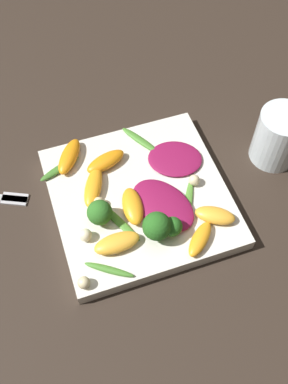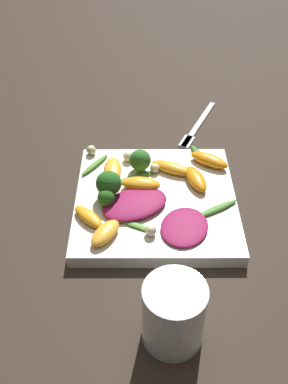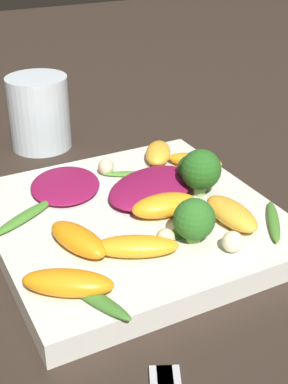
% 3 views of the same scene
% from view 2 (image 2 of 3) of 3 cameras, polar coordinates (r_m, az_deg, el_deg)
% --- Properties ---
extents(ground_plane, '(2.40, 2.40, 0.00)m').
position_cam_2_polar(ground_plane, '(0.75, 1.45, -1.84)').
color(ground_plane, '#2D231C').
extents(plate, '(0.26, 0.26, 0.02)m').
position_cam_2_polar(plate, '(0.74, 1.47, -1.20)').
color(plate, silver).
rests_on(plate, ground_plane).
extents(drinking_glass, '(0.08, 0.08, 0.09)m').
position_cam_2_polar(drinking_glass, '(0.56, 3.77, -15.22)').
color(drinking_glass, silver).
rests_on(drinking_glass, ground_plane).
extents(fork, '(0.17, 0.09, 0.01)m').
position_cam_2_polar(fork, '(0.93, 6.56, 8.07)').
color(fork, '#B2B2B7').
rests_on(fork, ground_plane).
extents(radicchio_leaf_0, '(0.11, 0.10, 0.01)m').
position_cam_2_polar(radicchio_leaf_0, '(0.68, 5.16, -4.41)').
color(radicchio_leaf_0, maroon).
rests_on(radicchio_leaf_0, plate).
extents(radicchio_leaf_1, '(0.11, 0.13, 0.01)m').
position_cam_2_polar(radicchio_leaf_1, '(0.71, -1.19, -1.50)').
color(radicchio_leaf_1, maroon).
rests_on(radicchio_leaf_1, plate).
extents(orange_segment_0, '(0.04, 0.07, 0.02)m').
position_cam_2_polar(orange_segment_0, '(0.74, -0.37, 1.01)').
color(orange_segment_0, orange).
rests_on(orange_segment_0, plate).
extents(orange_segment_1, '(0.06, 0.07, 0.02)m').
position_cam_2_polar(orange_segment_1, '(0.80, 8.28, 4.04)').
color(orange_segment_1, orange).
rests_on(orange_segment_1, plate).
extents(orange_segment_2, '(0.07, 0.05, 0.02)m').
position_cam_2_polar(orange_segment_2, '(0.75, 6.61, 1.67)').
color(orange_segment_2, orange).
rests_on(orange_segment_2, plate).
extents(orange_segment_3, '(0.07, 0.03, 0.02)m').
position_cam_2_polar(orange_segment_3, '(0.77, -4.02, 2.81)').
color(orange_segment_3, '#FCAD33').
rests_on(orange_segment_3, plate).
extents(orange_segment_4, '(0.05, 0.08, 0.02)m').
position_cam_2_polar(orange_segment_4, '(0.78, 3.51, 3.08)').
color(orange_segment_4, orange).
rests_on(orange_segment_4, plate).
extents(orange_segment_5, '(0.06, 0.06, 0.02)m').
position_cam_2_polar(orange_segment_5, '(0.69, -7.06, -3.14)').
color(orange_segment_5, orange).
rests_on(orange_segment_5, plate).
extents(orange_segment_6, '(0.06, 0.05, 0.02)m').
position_cam_2_polar(orange_segment_6, '(0.66, -4.94, -5.20)').
color(orange_segment_6, '#FCAD33').
rests_on(orange_segment_6, plate).
extents(broccoli_floret_0, '(0.04, 0.04, 0.04)m').
position_cam_2_polar(broccoli_floret_0, '(0.77, -0.49, 4.03)').
color(broccoli_floret_0, '#84AD5B').
rests_on(broccoli_floret_0, plate).
extents(broccoli_floret_1, '(0.04, 0.04, 0.05)m').
position_cam_2_polar(broccoli_floret_1, '(0.72, -4.49, 1.26)').
color(broccoli_floret_1, '#84AD5B').
rests_on(broccoli_floret_1, plate).
extents(broccoli_floret_2, '(0.03, 0.03, 0.03)m').
position_cam_2_polar(broccoli_floret_2, '(0.70, -4.80, -0.73)').
color(broccoli_floret_2, '#84AD5B').
rests_on(broccoli_floret_2, plate).
extents(arugula_sprig_0, '(0.05, 0.09, 0.00)m').
position_cam_2_polar(arugula_sprig_0, '(0.76, -1.17, 1.85)').
color(arugula_sprig_0, '#47842D').
rests_on(arugula_sprig_0, plate).
extents(arugula_sprig_1, '(0.07, 0.04, 0.01)m').
position_cam_2_polar(arugula_sprig_1, '(0.82, 7.12, 4.57)').
color(arugula_sprig_1, '#3D7528').
rests_on(arugula_sprig_1, plate).
extents(arugula_sprig_2, '(0.06, 0.05, 0.01)m').
position_cam_2_polar(arugula_sprig_2, '(0.79, -6.26, 3.44)').
color(arugula_sprig_2, '#47842D').
rests_on(arugula_sprig_2, plate).
extents(arugula_sprig_3, '(0.05, 0.07, 0.01)m').
position_cam_2_polar(arugula_sprig_3, '(0.71, 9.25, -2.10)').
color(arugula_sprig_3, '#47842D').
rests_on(arugula_sprig_3, plate).
extents(arugula_sprig_4, '(0.04, 0.07, 0.00)m').
position_cam_2_polar(arugula_sprig_4, '(0.68, -1.47, -4.08)').
color(arugula_sprig_4, '#518E33').
rests_on(arugula_sprig_4, plate).
extents(macadamia_nut_0, '(0.02, 0.02, 0.02)m').
position_cam_2_polar(macadamia_nut_0, '(0.77, 1.32, 3.05)').
color(macadamia_nut_0, beige).
rests_on(macadamia_nut_0, plate).
extents(macadamia_nut_1, '(0.02, 0.02, 0.02)m').
position_cam_2_polar(macadamia_nut_1, '(0.80, -2.02, 4.56)').
color(macadamia_nut_1, beige).
rests_on(macadamia_nut_1, plate).
extents(macadamia_nut_2, '(0.02, 0.02, 0.02)m').
position_cam_2_polar(macadamia_nut_2, '(0.82, -6.72, 5.32)').
color(macadamia_nut_2, beige).
rests_on(macadamia_nut_2, plate).
extents(macadamia_nut_3, '(0.02, 0.02, 0.02)m').
position_cam_2_polar(macadamia_nut_3, '(0.66, 0.87, -4.89)').
color(macadamia_nut_3, beige).
rests_on(macadamia_nut_3, plate).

